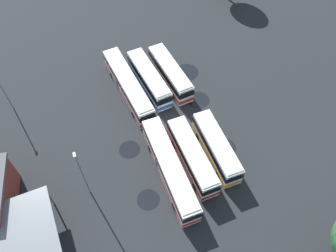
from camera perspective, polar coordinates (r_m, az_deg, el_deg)
name	(u,v)px	position (r m, az deg, el deg)	size (l,w,h in m)	color
ground_plane	(170,122)	(49.73, 0.26, 0.66)	(93.04, 93.04, 0.00)	black
bus_row0_slot0	(128,85)	(52.21, -6.69, 6.74)	(14.73, 4.70, 3.47)	silver
bus_row0_slot1	(149,79)	(52.88, -3.18, 7.87)	(11.32, 4.27, 3.47)	silver
bus_row0_slot2	(170,73)	(53.63, 0.39, 8.78)	(11.19, 4.15, 3.47)	silver
bus_row1_slot0	(169,168)	(43.51, 0.25, -7.02)	(14.65, 3.40, 3.47)	silver
bus_row1_slot1	(192,157)	(44.45, 4.06, -5.11)	(11.32, 3.39, 3.47)	silver
bus_row1_slot2	(216,147)	(45.53, 8.09, -3.56)	(10.55, 3.08, 3.47)	silver
maintenance_shelter	(24,242)	(40.41, -22.87, -17.35)	(11.47, 7.91, 4.25)	slate
lamp_post_by_building	(82,173)	(40.77, -14.13, -7.65)	(0.56, 0.28, 9.17)	slate
lamp_post_near_entrance	(1,86)	(52.91, -26.17, 6.02)	(0.56, 0.28, 9.07)	slate
puddle_back_corner	(187,72)	(56.46, 3.12, 8.94)	(3.90, 3.90, 0.01)	black
puddle_front_lane	(148,200)	(43.67, -3.30, -12.19)	(2.90, 2.90, 0.01)	black
puddle_centre_drain	(226,147)	(47.95, 9.58, -3.49)	(2.88, 2.88, 0.01)	black
puddle_between_rows	(130,150)	(47.36, -6.44, -3.93)	(2.93, 2.93, 0.01)	black
puddle_near_shelter	(198,100)	(52.56, 5.11, 4.34)	(3.45, 3.45, 0.01)	black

